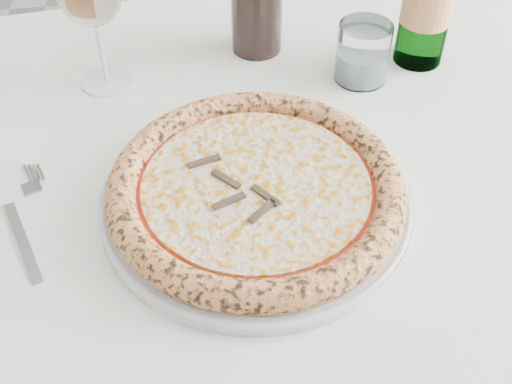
# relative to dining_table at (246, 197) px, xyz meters

# --- Properties ---
(dining_table) EXTENTS (1.53, 1.02, 0.76)m
(dining_table) POSITION_rel_dining_table_xyz_m (0.00, 0.00, 0.00)
(dining_table) COLOR olive
(dining_table) RESTS_ON floor
(chair_far) EXTENTS (0.42, 0.42, 0.93)m
(chair_far) POSITION_rel_dining_table_xyz_m (-0.09, 0.73, -0.13)
(chair_far) COLOR olive
(chair_far) RESTS_ON floor
(plate) EXTENTS (0.36, 0.36, 0.02)m
(plate) POSITION_rel_dining_table_xyz_m (0.00, -0.10, 0.10)
(plate) COLOR silver
(plate) RESTS_ON dining_table
(pizza) EXTENTS (0.34, 0.34, 0.04)m
(pizza) POSITION_rel_dining_table_xyz_m (-0.00, -0.10, 0.12)
(pizza) COLOR tan
(pizza) RESTS_ON plate
(fork) EXTENTS (0.06, 0.18, 0.00)m
(fork) POSITION_rel_dining_table_xyz_m (-0.26, -0.10, 0.09)
(fork) COLOR gray
(fork) RESTS_ON dining_table
(tumbler) EXTENTS (0.07, 0.07, 0.08)m
(tumbler) POSITION_rel_dining_table_xyz_m (0.18, 0.13, 0.13)
(tumbler) COLOR white
(tumbler) RESTS_ON dining_table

